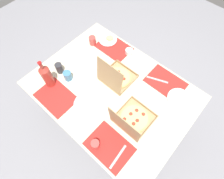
# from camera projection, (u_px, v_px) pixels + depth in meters

# --- Properties ---
(ground_plane) EXTENTS (6.00, 6.00, 0.00)m
(ground_plane) POSITION_uv_depth(u_px,v_px,m) (112.00, 117.00, 2.33)
(ground_plane) COLOR gray
(dining_table) EXTENTS (1.46, 1.10, 0.74)m
(dining_table) POSITION_uv_depth(u_px,v_px,m) (112.00, 94.00, 1.76)
(dining_table) COLOR #3F3328
(dining_table) RESTS_ON ground_plane
(placemat_near_left) EXTENTS (0.36, 0.26, 0.00)m
(placemat_near_left) POSITION_uv_depth(u_px,v_px,m) (166.00, 82.00, 1.71)
(placemat_near_left) COLOR red
(placemat_near_left) RESTS_ON dining_table
(placemat_near_right) EXTENTS (0.36, 0.26, 0.00)m
(placemat_near_right) POSITION_uv_depth(u_px,v_px,m) (114.00, 47.00, 1.92)
(placemat_near_right) COLOR red
(placemat_near_right) RESTS_ON dining_table
(placemat_far_left) EXTENTS (0.36, 0.26, 0.00)m
(placemat_far_left) POSITION_uv_depth(u_px,v_px,m) (109.00, 146.00, 1.42)
(placemat_far_left) COLOR red
(placemat_far_left) RESTS_ON dining_table
(placemat_far_right) EXTENTS (0.36, 0.26, 0.00)m
(placemat_far_right) POSITION_uv_depth(u_px,v_px,m) (56.00, 97.00, 1.64)
(placemat_far_right) COLOR red
(placemat_far_right) RESTS_ON dining_table
(pizza_box_corner_right) EXTENTS (0.28, 0.28, 0.32)m
(pizza_box_corner_right) POSITION_uv_depth(u_px,v_px,m) (116.00, 77.00, 1.68)
(pizza_box_corner_right) COLOR tan
(pizza_box_corner_right) RESTS_ON dining_table
(pizza_box_edge_far) EXTENTS (0.29, 0.32, 0.32)m
(pizza_box_edge_far) POSITION_uv_depth(u_px,v_px,m) (132.00, 120.00, 1.48)
(pizza_box_edge_far) COLOR tan
(pizza_box_edge_far) RESTS_ON dining_table
(plate_far_left) EXTENTS (0.22, 0.22, 0.02)m
(plate_far_left) POSITION_uv_depth(u_px,v_px,m) (86.00, 104.00, 1.59)
(plate_far_left) COLOR white
(plate_far_left) RESTS_ON dining_table
(plate_middle) EXTENTS (0.20, 0.20, 0.03)m
(plate_middle) POSITION_uv_depth(u_px,v_px,m) (108.00, 40.00, 1.97)
(plate_middle) COLOR white
(plate_middle) RESTS_ON dining_table
(plate_far_right) EXTENTS (0.21, 0.21, 0.02)m
(plate_far_right) POSITION_uv_depth(u_px,v_px,m) (179.00, 99.00, 1.62)
(plate_far_right) COLOR white
(plate_far_right) RESTS_ON dining_table
(soda_bottle) EXTENTS (0.09, 0.09, 0.32)m
(soda_bottle) POSITION_uv_depth(u_px,v_px,m) (47.00, 76.00, 1.59)
(soda_bottle) COLOR #B2382D
(soda_bottle) RESTS_ON dining_table
(cup_clear_left) EXTENTS (0.07, 0.07, 0.09)m
(cup_clear_left) POSITION_uv_depth(u_px,v_px,m) (92.00, 41.00, 1.91)
(cup_clear_left) COLOR #BF4742
(cup_clear_left) RESTS_ON dining_table
(cup_spare) EXTENTS (0.07, 0.07, 0.09)m
(cup_spare) POSITION_uv_depth(u_px,v_px,m) (95.00, 144.00, 1.39)
(cup_spare) COLOR #BF4742
(cup_spare) RESTS_ON dining_table
(cup_red) EXTENTS (0.07, 0.07, 0.11)m
(cup_red) POSITION_uv_depth(u_px,v_px,m) (59.00, 68.00, 1.73)
(cup_red) COLOR #333338
(cup_red) RESTS_ON dining_table
(cup_dark) EXTENTS (0.07, 0.07, 0.10)m
(cup_dark) POSITION_uv_depth(u_px,v_px,m) (68.00, 76.00, 1.69)
(cup_dark) COLOR teal
(cup_dark) RESTS_ON dining_table
(condiment_bowl) EXTENTS (0.08, 0.08, 0.05)m
(condiment_bowl) POSITION_uv_depth(u_px,v_px,m) (129.00, 52.00, 1.87)
(condiment_bowl) COLOR white
(condiment_bowl) RESTS_ON dining_table
(knife_by_near_left) EXTENTS (0.19, 0.11, 0.00)m
(knife_by_near_left) POSITION_uv_depth(u_px,v_px,m) (169.00, 121.00, 1.52)
(knife_by_near_left) COLOR #B7B7BC
(knife_by_near_left) RESTS_ON dining_table
(knife_by_far_left) EXTENTS (0.20, 0.10, 0.00)m
(knife_by_far_left) POSITION_uv_depth(u_px,v_px,m) (157.00, 80.00, 1.72)
(knife_by_far_left) COLOR #B7B7BC
(knife_by_far_left) RESTS_ON dining_table
(knife_by_far_right) EXTENTS (0.04, 0.21, 0.00)m
(knife_by_far_right) POSITION_uv_depth(u_px,v_px,m) (118.00, 157.00, 1.38)
(knife_by_far_right) COLOR #B7B7BC
(knife_by_far_right) RESTS_ON dining_table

